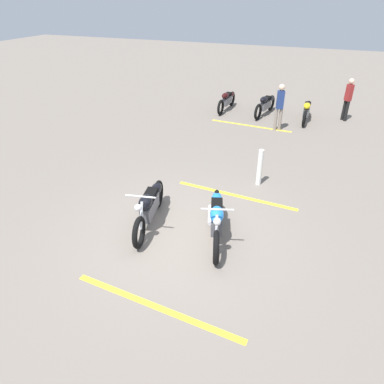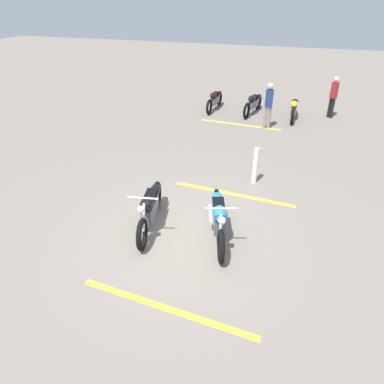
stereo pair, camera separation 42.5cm
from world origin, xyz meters
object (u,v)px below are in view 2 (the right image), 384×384
(motorcycle_row_far_left, at_px, (294,108))
(bollard_post, at_px, (255,166))
(bystander_secondary, at_px, (269,104))
(motorcycle_bright_foreground, at_px, (218,216))
(motorcycle_dark_foreground, at_px, (150,207))
(motorcycle_row_center, at_px, (215,99))
(bystander_near_row, at_px, (333,95))
(motorcycle_row_left, at_px, (253,103))

(motorcycle_row_far_left, xyz_separation_m, bollard_post, (-6.00, 0.64, 0.07))
(bystander_secondary, height_order, bollard_post, bystander_secondary)
(motorcycle_bright_foreground, relative_size, motorcycle_dark_foreground, 0.98)
(motorcycle_dark_foreground, relative_size, motorcycle_row_center, 1.04)
(motorcycle_bright_foreground, distance_m, bystander_secondary, 7.12)
(bystander_near_row, bearing_deg, motorcycle_row_left, 146.39)
(motorcycle_row_far_left, distance_m, bystander_secondary, 1.83)
(motorcycle_dark_foreground, relative_size, bystander_near_row, 1.33)
(motorcycle_dark_foreground, height_order, bystander_secondary, bystander_secondary)
(motorcycle_row_left, height_order, bystander_secondary, bystander_secondary)
(motorcycle_bright_foreground, relative_size, bollard_post, 2.15)
(motorcycle_dark_foreground, distance_m, bystander_near_row, 10.11)
(motorcycle_dark_foreground, relative_size, motorcycle_row_far_left, 1.06)
(motorcycle_row_left, distance_m, motorcycle_row_center, 1.70)
(bystander_near_row, xyz_separation_m, bystander_secondary, (-2.09, 2.33, 0.02))
(motorcycle_bright_foreground, distance_m, motorcycle_dark_foreground, 1.52)
(motorcycle_dark_foreground, height_order, motorcycle_row_center, motorcycle_dark_foreground)
(motorcycle_bright_foreground, relative_size, bystander_secondary, 1.27)
(motorcycle_dark_foreground, height_order, motorcycle_row_left, motorcycle_dark_foreground)
(motorcycle_bright_foreground, height_order, motorcycle_row_left, motorcycle_bright_foreground)
(motorcycle_row_far_left, distance_m, bollard_post, 6.04)
(motorcycle_dark_foreground, xyz_separation_m, bollard_post, (2.70, -1.89, 0.04))
(bystander_secondary, xyz_separation_m, bollard_post, (-4.49, -0.25, -0.44))
(motorcycle_bright_foreground, bearing_deg, motorcycle_row_left, 166.74)
(motorcycle_bright_foreground, height_order, motorcycle_row_far_left, motorcycle_bright_foreground)
(motorcycle_bright_foreground, xyz_separation_m, bystander_near_row, (9.19, -2.45, 0.46))
(motorcycle_row_left, bearing_deg, bystander_near_row, 107.08)
(motorcycle_row_center, height_order, bystander_near_row, bystander_near_row)
(motorcycle_bright_foreground, height_order, bystander_secondary, bystander_secondary)
(motorcycle_row_center, xyz_separation_m, bystander_secondary, (-1.77, -2.49, 0.51))
(motorcycle_bright_foreground, bearing_deg, motorcycle_dark_foreground, -104.16)
(motorcycle_row_far_left, relative_size, bystander_secondary, 1.23)
(bystander_near_row, xyz_separation_m, bollard_post, (-6.59, 2.08, -0.42))
(motorcycle_row_far_left, bearing_deg, bystander_secondary, -30.79)
(motorcycle_dark_foreground, relative_size, motorcycle_row_left, 1.02)
(motorcycle_row_center, relative_size, bollard_post, 2.11)
(motorcycle_row_left, distance_m, bystander_near_row, 3.18)
(motorcycle_row_left, distance_m, bystander_secondary, 1.94)
(motorcycle_dark_foreground, xyz_separation_m, bystander_secondary, (7.19, -1.65, 0.48))
(motorcycle_bright_foreground, xyz_separation_m, motorcycle_row_far_left, (8.61, -1.01, -0.03))
(motorcycle_row_left, xyz_separation_m, motorcycle_row_center, (0.07, 1.70, -0.01))
(motorcycle_dark_foreground, bearing_deg, bystander_secondary, 155.42)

